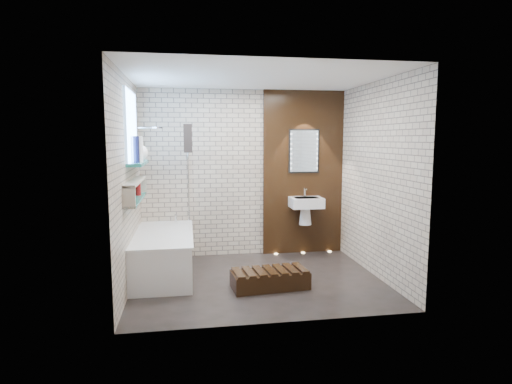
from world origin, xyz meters
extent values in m
plane|color=black|center=(0.00, 0.00, 0.00)|extent=(3.20, 3.20, 0.00)
cube|color=tan|center=(0.00, 1.30, 1.30)|extent=(3.20, 0.04, 2.60)
cube|color=tan|center=(0.00, -1.30, 1.30)|extent=(3.20, 0.04, 2.60)
cube|color=tan|center=(-1.60, 0.00, 1.30)|extent=(0.04, 2.60, 2.60)
cube|color=tan|center=(1.60, 0.00, 1.30)|extent=(0.04, 2.60, 2.60)
plane|color=white|center=(0.00, 0.00, 2.60)|extent=(3.20, 3.20, 0.00)
cube|color=black|center=(0.95, 1.27, 1.30)|extent=(1.30, 0.06, 2.60)
cube|color=#7FADE0|center=(-1.59, 0.35, 2.00)|extent=(0.03, 1.00, 0.90)
cube|color=#238277|center=(-1.51, 0.35, 1.53)|extent=(0.18, 1.00, 0.04)
cube|color=#238277|center=(-1.53, 0.15, 1.08)|extent=(0.14, 1.30, 0.03)
cube|color=#B2A899|center=(-1.53, 0.15, 1.32)|extent=(0.14, 1.30, 0.03)
cube|color=#B2A899|center=(-1.53, -0.48, 1.20)|extent=(0.14, 0.03, 0.26)
cube|color=#B2A899|center=(-1.53, 0.79, 1.20)|extent=(0.14, 0.03, 0.26)
cube|color=white|center=(-1.23, 0.45, 0.28)|extent=(0.75, 1.70, 0.55)
cube|color=white|center=(-1.23, 0.45, 0.57)|extent=(0.79, 1.74, 0.03)
cylinder|color=silver|center=(-1.08, 1.18, 0.64)|extent=(0.04, 0.04, 0.12)
cube|color=white|center=(-0.87, 0.89, 1.28)|extent=(0.01, 0.78, 1.40)
cube|color=black|center=(-0.87, 0.63, 1.85)|extent=(0.11, 0.29, 0.38)
cylinder|color=silver|center=(-1.30, 0.95, 2.00)|extent=(0.18, 0.18, 0.02)
cube|color=white|center=(0.95, 1.06, 0.85)|extent=(0.50, 0.36, 0.16)
cone|color=white|center=(0.95, 1.11, 0.63)|extent=(0.20, 0.20, 0.28)
cylinder|color=silver|center=(0.95, 1.16, 1.00)|extent=(0.03, 0.03, 0.14)
cube|color=black|center=(0.95, 1.24, 1.65)|extent=(0.50, 0.02, 0.70)
cube|color=silver|center=(0.95, 1.23, 1.65)|extent=(0.45, 0.01, 0.65)
cube|color=black|center=(0.10, -0.30, 0.10)|extent=(0.97, 0.50, 0.21)
cylinder|color=maroon|center=(-1.53, 0.44, 1.18)|extent=(0.07, 0.07, 0.17)
cylinder|color=maroon|center=(-1.53, -0.18, 1.16)|extent=(0.05, 0.05, 0.12)
cylinder|color=#9E4D18|center=(-1.53, -0.10, 1.15)|extent=(0.05, 0.05, 0.10)
sphere|color=white|center=(-1.50, 0.46, 1.66)|extent=(0.22, 0.22, 0.22)
cylinder|color=#15173A|center=(-1.50, 0.11, 1.71)|extent=(0.08, 0.08, 0.33)
cylinder|color=white|center=(-1.50, 0.23, 1.71)|extent=(0.14, 0.14, 0.33)
cylinder|color=#FFD899|center=(0.50, 1.20, 0.01)|extent=(0.06, 0.06, 0.01)
cylinder|color=#FFD899|center=(0.95, 1.20, 0.01)|extent=(0.06, 0.06, 0.01)
cylinder|color=#FFD899|center=(1.40, 1.20, 0.01)|extent=(0.06, 0.06, 0.01)
camera|label=1|loc=(-0.89, -5.26, 1.84)|focal=29.56mm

